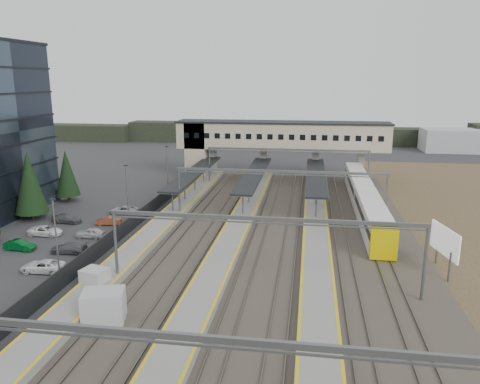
% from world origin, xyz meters
% --- Properties ---
extents(ground, '(220.00, 220.00, 0.00)m').
position_xyz_m(ground, '(0.00, 0.00, 0.00)').
color(ground, '#2B2B2D').
rests_on(ground, ground).
extents(car_park, '(10.55, 44.62, 1.29)m').
position_xyz_m(car_park, '(-12.93, -8.33, 0.61)').
color(car_park, '#BCBCC1').
rests_on(car_park, ground).
extents(lampposts, '(0.50, 53.25, 8.07)m').
position_xyz_m(lampposts, '(-8.00, 1.25, 4.34)').
color(lampposts, slate).
rests_on(lampposts, ground).
extents(fence, '(0.08, 90.00, 2.00)m').
position_xyz_m(fence, '(-6.50, 5.00, 1.00)').
color(fence, '#26282B').
rests_on(fence, ground).
extents(relay_cabin_near, '(3.73, 3.11, 2.70)m').
position_xyz_m(relay_cabin_near, '(0.04, -15.49, 1.35)').
color(relay_cabin_near, '#A6A9AB').
rests_on(relay_cabin_near, ground).
extents(relay_cabin_far, '(2.62, 2.35, 2.04)m').
position_xyz_m(relay_cabin_far, '(-3.37, -9.91, 1.02)').
color(relay_cabin_far, '#A6A9AB').
rests_on(relay_cabin_far, ground).
extents(rail_corridor, '(34.00, 90.00, 0.92)m').
position_xyz_m(rail_corridor, '(9.34, 5.00, 0.29)').
color(rail_corridor, '#39322D').
rests_on(rail_corridor, ground).
extents(canopies, '(23.10, 30.00, 3.28)m').
position_xyz_m(canopies, '(7.00, 27.00, 3.92)').
color(canopies, black).
rests_on(canopies, ground).
extents(footbridge, '(40.40, 6.40, 11.20)m').
position_xyz_m(footbridge, '(7.70, 42.00, 7.93)').
color(footbridge, beige).
rests_on(footbridge, ground).
extents(gantries, '(28.40, 62.28, 7.17)m').
position_xyz_m(gantries, '(12.00, 3.00, 6.00)').
color(gantries, slate).
rests_on(gantries, ground).
extents(train, '(2.87, 39.85, 3.61)m').
position_xyz_m(train, '(24.00, 20.45, 2.05)').
color(train, white).
rests_on(train, ground).
extents(billboard, '(1.33, 5.59, 4.78)m').
position_xyz_m(billboard, '(29.49, -0.98, 3.19)').
color(billboard, slate).
rests_on(billboard, ground).
extents(treeline_far, '(170.00, 19.00, 7.00)m').
position_xyz_m(treeline_far, '(23.81, 92.28, 2.95)').
color(treeline_far, black).
rests_on(treeline_far, ground).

